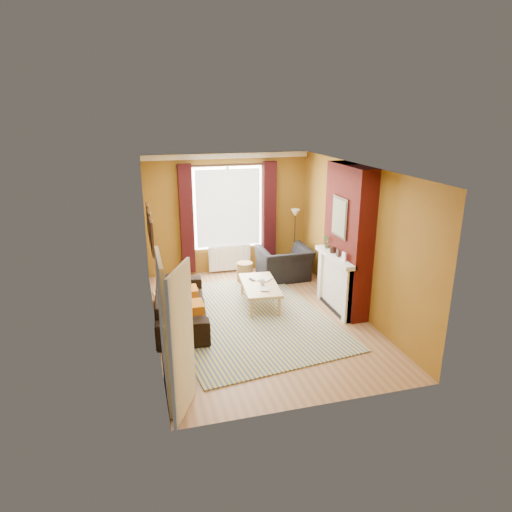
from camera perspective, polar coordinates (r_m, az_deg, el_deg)
name	(u,v)px	position (r m, az deg, el deg)	size (l,w,h in m)	color
ground	(260,318)	(8.66, 0.44, -7.75)	(5.50, 5.50, 0.00)	olive
room_walls	(288,241)	(8.58, 4.07, 1.89)	(3.82, 5.54, 2.83)	#885E1A
striped_rug	(247,317)	(8.66, -1.19, -7.68)	(3.30, 4.24, 0.02)	#325089
sofa	(181,304)	(8.54, -9.34, -5.95)	(2.27, 0.89, 0.66)	black
armchair	(284,263)	(10.46, 3.55, -0.94)	(1.14, 1.00, 0.74)	black
coffee_table	(260,286)	(9.05, 0.48, -3.80)	(0.79, 1.40, 0.45)	tan
wicker_stool	(245,272)	(10.32, -1.42, -2.03)	(0.47, 0.47, 0.45)	olive
floor_lamp	(295,222)	(10.87, 4.90, 4.21)	(0.22, 0.22, 1.49)	black
book_a	(261,289)	(8.77, 0.59, -4.14)	(0.17, 0.23, 0.02)	#999999
book_b	(260,278)	(9.30, 0.52, -2.80)	(0.21, 0.29, 0.02)	#999999
mug	(262,282)	(8.98, 0.81, -3.32)	(0.11, 0.11, 0.10)	#999999
tv_remote	(252,279)	(9.23, -0.49, -2.95)	(0.11, 0.18, 0.02)	#27272A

